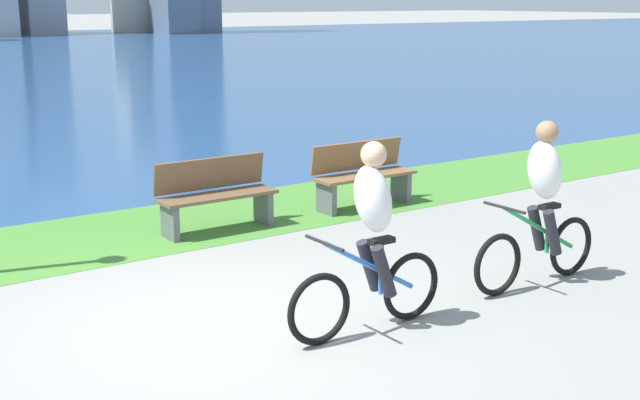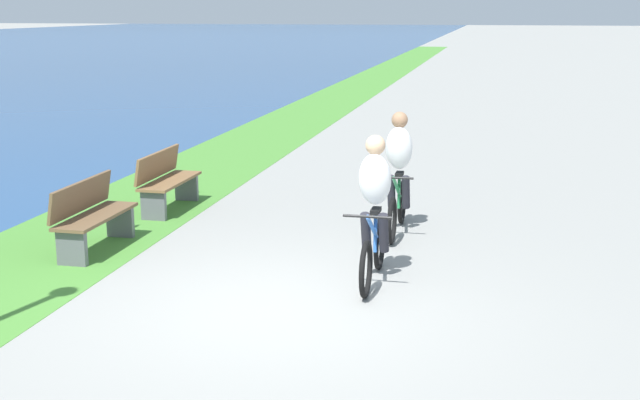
% 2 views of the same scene
% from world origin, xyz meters
% --- Properties ---
extents(ground_plane, '(300.00, 300.00, 0.00)m').
position_xyz_m(ground_plane, '(0.00, 0.00, 0.00)').
color(ground_plane, gray).
extents(grass_strip_bayside, '(120.00, 2.29, 0.01)m').
position_xyz_m(grass_strip_bayside, '(0.00, 3.29, 0.00)').
color(grass_strip_bayside, '#478433').
rests_on(grass_strip_bayside, ground).
extents(cyclist_lead, '(1.62, 0.52, 1.66)m').
position_xyz_m(cyclist_lead, '(1.09, -0.88, 0.83)').
color(cyclist_lead, black).
rests_on(cyclist_lead, ground).
extents(cyclist_trailing, '(1.70, 0.52, 1.66)m').
position_xyz_m(cyclist_trailing, '(3.24, -0.89, 0.83)').
color(cyclist_trailing, black).
rests_on(cyclist_trailing, ground).
extents(bench_near_path, '(1.50, 0.47, 0.90)m').
position_xyz_m(bench_near_path, '(3.79, 2.71, 0.45)').
color(bench_near_path, brown).
rests_on(bench_near_path, ground).
extents(bench_far_along_path, '(1.50, 0.47, 0.90)m').
position_xyz_m(bench_far_along_path, '(1.55, 2.78, 0.45)').
color(bench_far_along_path, brown).
rests_on(bench_far_along_path, ground).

